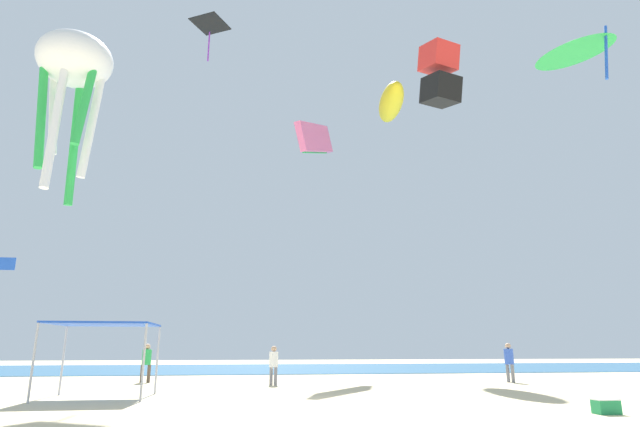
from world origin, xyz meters
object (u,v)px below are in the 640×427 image
object	(u,v)px
person_central	(146,360)
cooler_box	(606,406)
person_leftmost	(274,362)
kite_inflatable_yellow	(391,103)
kite_delta_green	(573,47)
canopy_tent	(104,327)
kite_diamond_black	(210,26)
kite_box_red	(440,74)
person_near_tent	(509,359)
kite_parafoil_pink	(315,139)
kite_octopus_white	(74,68)

from	to	relation	value
person_central	cooler_box	size ratio (longest dim) A/B	3.00
person_leftmost	person_central	distance (m)	6.16
person_leftmost	kite_inflatable_yellow	size ratio (longest dim) A/B	0.27
kite_delta_green	person_leftmost	bearing A→B (deg)	53.03
canopy_tent	kite_delta_green	xyz separation A→B (m)	(18.61, 0.54, 12.38)
kite_inflatable_yellow	kite_diamond_black	world-z (taller)	kite_diamond_black
cooler_box	kite_box_red	distance (m)	14.04
person_near_tent	person_leftmost	bearing A→B (deg)	77.18
person_leftmost	person_central	size ratio (longest dim) A/B	0.94
kite_parafoil_pink	kite_inflatable_yellow	bearing A→B (deg)	126.06
kite_inflatable_yellow	kite_parafoil_pink	xyz separation A→B (m)	(-5.81, -1.01, -3.67)
person_near_tent	cooler_box	size ratio (longest dim) A/B	3.06
canopy_tent	kite_octopus_white	world-z (taller)	kite_octopus_white
kite_diamond_black	kite_delta_green	bearing A→B (deg)	86.53
person_near_tent	kite_octopus_white	distance (m)	23.81
kite_box_red	cooler_box	bearing A→B (deg)	-100.21
cooler_box	kite_delta_green	xyz separation A→B (m)	(5.50, 6.52, 14.39)
canopy_tent	person_central	xyz separation A→B (m)	(0.16, 7.43, -1.18)
person_near_tent	person_central	world-z (taller)	person_near_tent
cooler_box	kite_inflatable_yellow	bearing A→B (deg)	85.73
kite_delta_green	kite_octopus_white	xyz separation A→B (m)	(-22.08, 3.59, -0.88)
kite_diamond_black	kite_octopus_white	xyz separation A→B (m)	(-5.06, -8.41, -8.45)
kite_inflatable_yellow	person_central	bearing A→B (deg)	-52.84
person_near_tent	canopy_tent	bearing A→B (deg)	93.68
cooler_box	kite_diamond_black	xyz separation A→B (m)	(-11.52, 18.51, 21.96)
kite_delta_green	kite_inflatable_yellow	bearing A→B (deg)	-3.13
kite_inflatable_yellow	kite_diamond_black	bearing A→B (deg)	-69.03
kite_octopus_white	kite_box_red	world-z (taller)	kite_octopus_white
kite_parafoil_pink	cooler_box	bearing A→B (deg)	37.72
canopy_tent	kite_inflatable_yellow	bearing A→B (deg)	46.61
cooler_box	kite_octopus_white	bearing A→B (deg)	148.63
kite_octopus_white	person_leftmost	bearing A→B (deg)	-139.45
kite_parafoil_pink	person_near_tent	bearing A→B (deg)	65.65
person_near_tent	person_central	distance (m)	16.67
canopy_tent	kite_box_red	world-z (taller)	kite_box_red
person_leftmost	kite_box_red	size ratio (longest dim) A/B	0.58
person_near_tent	kite_parafoil_pink	bearing A→B (deg)	26.02
person_near_tent	kite_delta_green	world-z (taller)	kite_delta_green
person_leftmost	kite_delta_green	bearing A→B (deg)	-146.58
canopy_tent	kite_parafoil_pink	world-z (taller)	kite_parafoil_pink
person_leftmost	person_near_tent	bearing A→B (deg)	-126.63
cooler_box	person_near_tent	bearing A→B (deg)	72.27
canopy_tent	kite_box_red	xyz separation A→B (m)	(12.22, 0.46, 10.43)
kite_octopus_white	kite_box_red	xyz separation A→B (m)	(15.68, -3.67, -1.07)
kite_inflatable_yellow	kite_diamond_black	distance (m)	13.81
kite_box_red	kite_octopus_white	bearing A→B (deg)	148.73
kite_inflatable_yellow	kite_delta_green	size ratio (longest dim) A/B	1.38
person_leftmost	kite_diamond_black	size ratio (longest dim) A/B	0.57
kite_box_red	person_leftmost	bearing A→B (deg)	126.41
kite_parafoil_pink	canopy_tent	bearing A→B (deg)	-5.31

